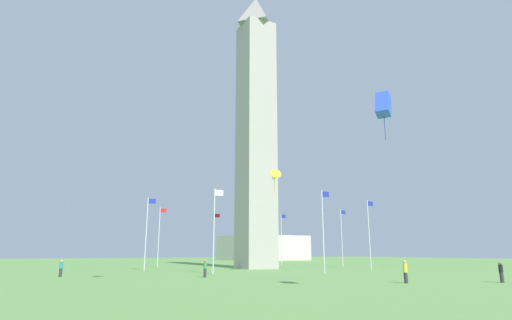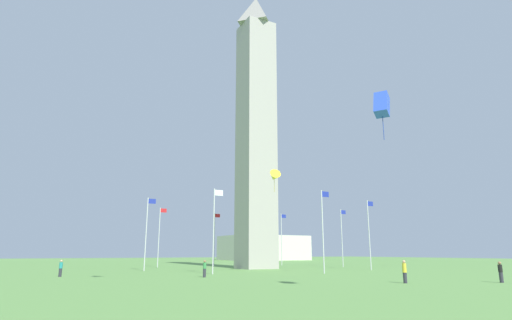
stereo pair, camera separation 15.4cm
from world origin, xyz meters
The scene contains 17 objects.
ground_plane centered at (0.00, 0.00, 0.00)m, with size 260.00×260.00×0.00m, color #609347.
obelisk_monument centered at (0.00, 0.00, 22.29)m, with size 4.90×4.90×44.59m.
flagpole_n centered at (16.33, 0.00, 5.12)m, with size 1.12×0.14×9.44m.
flagpole_ne centered at (11.56, 11.51, 5.12)m, with size 1.12×0.14×9.44m.
flagpole_e centered at (0.05, 16.28, 5.12)m, with size 1.12×0.14×9.44m.
flagpole_se centered at (-11.46, 11.51, 5.12)m, with size 1.12×0.14×9.44m.
flagpole_s centered at (-16.23, 0.00, 5.12)m, with size 1.12×0.14×9.44m.
flagpole_sw centered at (-11.46, -11.51, 5.12)m, with size 1.12×0.14×9.44m.
flagpole_w centered at (0.05, -16.28, 5.12)m, with size 1.12×0.14×9.44m.
flagpole_nw centered at (11.56, -11.51, 5.12)m, with size 1.12×0.14×9.44m.
person_teal_shirt centered at (-26.51, -9.00, 0.80)m, with size 0.32×0.32×1.62m.
person_yellow_shirt centered at (-3.35, -30.91, 0.87)m, with size 0.32×0.32×1.74m.
person_green_shirt centered at (-14.36, -16.45, 0.80)m, with size 0.32×0.32×1.61m.
person_black_shirt centered at (3.79, -34.09, 0.81)m, with size 0.32×0.32×1.63m.
kite_yellow_delta centered at (-3.38, -11.20, 11.58)m, with size 1.76×2.05×2.85m.
kite_blue_box centered at (-11.38, -37.51, 11.05)m, with size 1.43×1.30×3.00m.
distant_building centered at (33.26, 57.68, 3.62)m, with size 23.37×17.97×7.23m.
Camera 1 is at (-29.20, -54.46, 2.35)m, focal length 28.69 mm.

